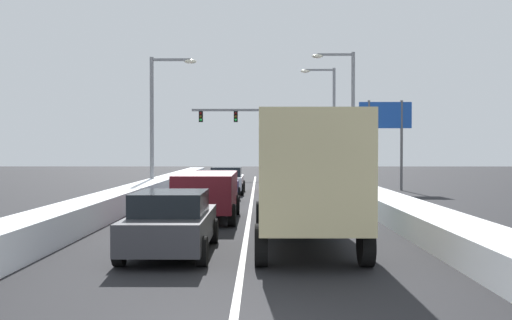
# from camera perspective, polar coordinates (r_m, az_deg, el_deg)

# --- Properties ---
(ground_plane) EXTENTS (120.00, 120.00, 0.00)m
(ground_plane) POSITION_cam_1_polar(r_m,az_deg,el_deg) (25.05, -0.53, -4.71)
(ground_plane) COLOR black
(lane_stripe_between_right_lane_and_center_lane) EXTENTS (0.14, 47.91, 0.01)m
(lane_stripe_between_right_lane_and_center_lane) POSITION_cam_1_polar(r_m,az_deg,el_deg) (29.38, -0.40, -3.85)
(lane_stripe_between_right_lane_and_center_lane) COLOR silver
(lane_stripe_between_right_lane_and_center_lane) RESTS_ON ground
(snow_bank_right_shoulder) EXTENTS (1.59, 47.91, 0.74)m
(snow_bank_right_shoulder) POSITION_cam_1_polar(r_m,az_deg,el_deg) (29.76, 9.87, -3.10)
(snow_bank_right_shoulder) COLOR white
(snow_bank_right_shoulder) RESTS_ON ground
(snow_bank_left_shoulder) EXTENTS (1.29, 47.91, 0.85)m
(snow_bank_left_shoulder) POSITION_cam_1_polar(r_m,az_deg,el_deg) (29.89, -10.63, -2.98)
(snow_bank_left_shoulder) COLOR white
(snow_bank_left_shoulder) RESTS_ON ground
(box_truck_right_lane_nearest) EXTENTS (2.53, 7.20, 3.36)m
(box_truck_right_lane_nearest) POSITION_cam_1_polar(r_m,az_deg,el_deg) (14.94, 4.80, -1.32)
(box_truck_right_lane_nearest) COLOR #1E5633
(box_truck_right_lane_nearest) RESTS_ON ground
(sedan_tan_right_lane_second) EXTENTS (2.00, 4.50, 1.51)m
(sedan_tan_right_lane_second) POSITION_cam_1_polar(r_m,az_deg,el_deg) (22.30, 3.67, -3.46)
(sedan_tan_right_lane_second) COLOR #937F60
(sedan_tan_right_lane_second) RESTS_ON ground
(sedan_silver_right_lane_third) EXTENTS (2.00, 4.50, 1.51)m
(sedan_silver_right_lane_third) POSITION_cam_1_polar(r_m,az_deg,el_deg) (28.94, 3.35, -2.42)
(sedan_silver_right_lane_third) COLOR #B7BABF
(sedan_silver_right_lane_third) RESTS_ON ground
(sedan_red_right_lane_fourth) EXTENTS (2.00, 4.50, 1.51)m
(sedan_red_right_lane_fourth) POSITION_cam_1_polar(r_m,az_deg,el_deg) (35.16, 2.29, -1.80)
(sedan_red_right_lane_fourth) COLOR maroon
(sedan_red_right_lane_fourth) RESTS_ON ground
(sedan_charcoal_center_lane_nearest) EXTENTS (2.00, 4.50, 1.51)m
(sedan_charcoal_center_lane_nearest) POSITION_cam_1_polar(r_m,az_deg,el_deg) (14.24, -8.28, -6.04)
(sedan_charcoal_center_lane_nearest) COLOR #38383D
(sedan_charcoal_center_lane_nearest) RESTS_ON ground
(suv_maroon_center_lane_second) EXTENTS (2.16, 4.90, 1.67)m
(suv_maroon_center_lane_second) POSITION_cam_1_polar(r_m,az_deg,el_deg) (20.78, -4.78, -3.09)
(suv_maroon_center_lane_second) COLOR maroon
(suv_maroon_center_lane_second) RESTS_ON ground
(sedan_navy_center_lane_third) EXTENTS (2.00, 4.50, 1.51)m
(sedan_navy_center_lane_third) POSITION_cam_1_polar(r_m,az_deg,el_deg) (27.24, -3.78, -2.64)
(sedan_navy_center_lane_third) COLOR navy
(sedan_navy_center_lane_third) RESTS_ON ground
(sedan_white_center_lane_fourth) EXTENTS (2.00, 4.50, 1.51)m
(sedan_white_center_lane_fourth) POSITION_cam_1_polar(r_m,az_deg,el_deg) (33.25, -2.88, -1.97)
(sedan_white_center_lane_fourth) COLOR silver
(sedan_white_center_lane_fourth) RESTS_ON ground
(traffic_light_gantry) EXTENTS (10.60, 0.47, 6.20)m
(traffic_light_gantry) POSITION_cam_1_polar(r_m,az_deg,el_deg) (51.09, 1.24, 3.54)
(traffic_light_gantry) COLOR slate
(traffic_light_gantry) RESTS_ON ground
(street_lamp_right_near) EXTENTS (2.66, 0.36, 8.48)m
(street_lamp_right_near) POSITION_cam_1_polar(r_m,az_deg,el_deg) (36.30, 8.93, 5.05)
(street_lamp_right_near) COLOR gray
(street_lamp_right_near) RESTS_ON ground
(street_lamp_right_mid) EXTENTS (2.66, 0.36, 8.72)m
(street_lamp_right_mid) POSITION_cam_1_polar(r_m,az_deg,el_deg) (44.92, 7.21, 4.45)
(street_lamp_right_mid) COLOR gray
(street_lamp_right_mid) RESTS_ON ground
(street_lamp_left_mid) EXTENTS (2.66, 0.36, 7.74)m
(street_lamp_left_mid) POSITION_cam_1_polar(r_m,az_deg,el_deg) (33.59, -9.53, 4.71)
(street_lamp_left_mid) COLOR gray
(street_lamp_left_mid) RESTS_ON ground
(roadside_sign_right) EXTENTS (3.20, 0.16, 5.50)m
(roadside_sign_right) POSITION_cam_1_polar(r_m,az_deg,el_deg) (36.44, 12.53, 3.40)
(roadside_sign_right) COLOR #59595B
(roadside_sign_right) RESTS_ON ground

